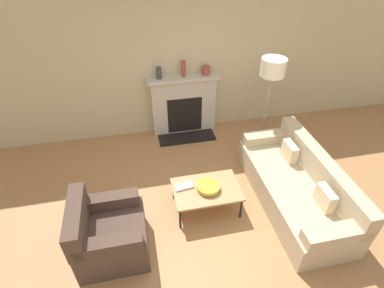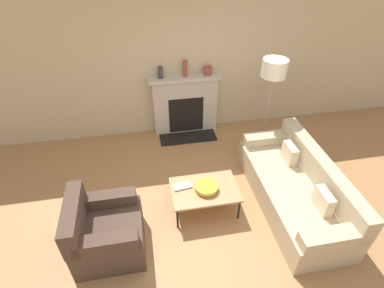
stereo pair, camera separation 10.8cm
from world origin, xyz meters
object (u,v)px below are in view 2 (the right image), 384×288
Objects in this scene: fireplace at (185,106)px; armchair_near at (105,232)px; bowl at (207,187)px; floor_lamp at (273,75)px; mantel_vase_left at (161,73)px; mantel_vase_center_left at (185,68)px; couch at (296,189)px; coffee_table at (205,190)px; book at (182,186)px; mantel_vase_center_right at (208,71)px.

fireplace reaches higher than armchair_near.
bowl is 2.09m from floor_lamp.
armchair_near reaches higher than bowl.
mantel_vase_center_left reaches higher than mantel_vase_left.
couch reaches higher than coffee_table.
coffee_table is at bearing -25.89° from book.
armchair_near is 0.90× the size of coffee_table.
couch is 1.66m from book.
armchair_near is at bearing -163.39° from bowl.
mantel_vase_left is at bearing -142.77° from couch.
armchair_near is at bearing -148.57° from floor_lamp.
couch is 6.78× the size of bowl.
coffee_table is 2.28m from mantel_vase_center_left.
coffee_table is at bearing -72.44° from armchair_near.
mantel_vase_center_right is (-0.87, 0.84, -0.20)m from floor_lamp.
book is (-1.63, 0.25, 0.11)m from couch.
mantel_vase_center_left is at bearing 146.83° from floor_lamp.
fireplace is 1.56× the size of armchair_near.
mantel_vase_center_left is 1.95× the size of mantel_vase_center_right.
bowl is at bearing -79.65° from mantel_vase_left.
coffee_table is 6.34× the size of mantel_vase_center_right.
couch is 14.64× the size of mantel_vase_center_right.
coffee_table is at bearing 136.54° from bowl.
armchair_near is at bearing -162.44° from coffee_table.
armchair_near is 3.39m from floor_lamp.
floor_lamp reaches higher than mantel_vase_left.
floor_lamp reaches higher than mantel_vase_center_right.
floor_lamp reaches higher than mantel_vase_center_left.
floor_lamp is (0.03, 1.38, 1.15)m from couch.
bowl is 2.27m from mantel_vase_center_left.
mantel_vase_center_left is at bearing 65.03° from fireplace.
bowl is at bearing -73.39° from armchair_near.
fireplace is 6.47× the size of mantel_vase_left.
armchair_near is 2.86m from mantel_vase_left.
floor_lamp is at bearing 26.94° from book.
mantel_vase_left is at bearing 180.00° from mantel_vase_center_left.
mantel_vase_center_right is at bearing 77.33° from bowl.
coffee_table is 3.46× the size of book.
mantel_vase_center_right reaches higher than bowl.
floor_lamp is (1.29, -0.83, 0.88)m from fireplace.
fireplace is 2.89m from armchair_near.
mantel_vase_left is at bearing 154.03° from floor_lamp.
armchair_near is 3.11× the size of book.
couch is at bearing -91.36° from floor_lamp.
armchair_near is 5.70× the size of mantel_vase_center_right.
couch reaches higher than bowl.
mantel_vase_left is (-0.36, 2.08, 0.91)m from coffee_table.
couch is at bearing -60.35° from fireplace.
fireplace is 8.90× the size of mantel_vase_center_right.
mantel_vase_center_left is (-1.28, 0.84, -0.13)m from floor_lamp.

